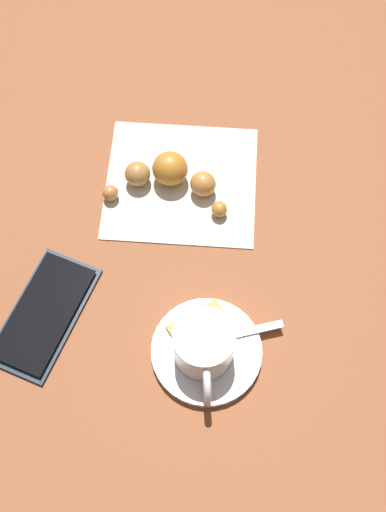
# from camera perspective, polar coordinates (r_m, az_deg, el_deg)

# --- Properties ---
(ground_plane) EXTENTS (1.80, 1.80, 0.00)m
(ground_plane) POSITION_cam_1_polar(r_m,az_deg,el_deg) (0.79, -1.05, -0.79)
(ground_plane) COLOR brown
(saucer) EXTENTS (0.12, 0.12, 0.01)m
(saucer) POSITION_cam_1_polar(r_m,az_deg,el_deg) (0.74, 1.19, -8.32)
(saucer) COLOR white
(saucer) RESTS_ON ground
(espresso_cup) EXTENTS (0.09, 0.07, 0.06)m
(espresso_cup) POSITION_cam_1_polar(r_m,az_deg,el_deg) (0.71, 0.95, -7.85)
(espresso_cup) COLOR white
(espresso_cup) RESTS_ON saucer
(teaspoon) EXTENTS (0.07, 0.12, 0.01)m
(teaspoon) POSITION_cam_1_polar(r_m,az_deg,el_deg) (0.74, 1.48, -7.29)
(teaspoon) COLOR silver
(teaspoon) RESTS_ON saucer
(sugar_packet) EXTENTS (0.06, 0.06, 0.01)m
(sugar_packet) POSITION_cam_1_polar(r_m,az_deg,el_deg) (0.75, 0.24, -5.61)
(sugar_packet) COLOR tan
(sugar_packet) RESTS_ON saucer
(napkin) EXTENTS (0.21, 0.22, 0.00)m
(napkin) POSITION_cam_1_polar(r_m,az_deg,el_deg) (0.84, -1.05, 6.45)
(napkin) COLOR silver
(napkin) RESTS_ON ground
(croissant) EXTENTS (0.08, 0.16, 0.04)m
(croissant) POSITION_cam_1_polar(r_m,az_deg,el_deg) (0.82, -2.10, 7.01)
(croissant) COLOR #BB7E2F
(croissant) RESTS_ON napkin
(cell_phone) EXTENTS (0.16, 0.09, 0.01)m
(cell_phone) POSITION_cam_1_polar(r_m,az_deg,el_deg) (0.78, -12.79, -4.90)
(cell_phone) COLOR #15222E
(cell_phone) RESTS_ON ground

